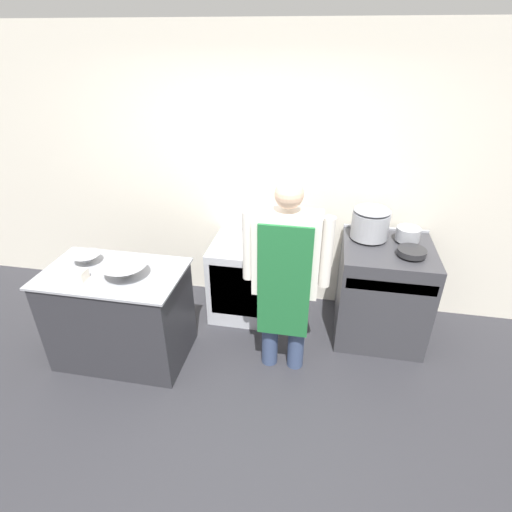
{
  "coord_description": "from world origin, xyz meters",
  "views": [
    {
      "loc": [
        0.63,
        -1.91,
        2.57
      ],
      "look_at": [
        0.09,
        0.99,
        0.93
      ],
      "focal_mm": 28.0,
      "sensor_mm": 36.0,
      "label": 1
    }
  ],
  "objects_px": {
    "person_cook": "(286,270)",
    "fridge_unit": "(247,279)",
    "sauce_pot": "(408,234)",
    "mixing_bowl": "(125,271)",
    "stove": "(382,291)",
    "stock_pot": "(371,222)",
    "saute_pan": "(412,252)",
    "plastic_tub": "(79,275)"
  },
  "relations": [
    {
      "from": "fridge_unit",
      "to": "stove",
      "type": "bearing_deg",
      "value": -4.29
    },
    {
      "from": "person_cook",
      "to": "stock_pot",
      "type": "xyz_separation_m",
      "value": [
        0.67,
        0.75,
        0.13
      ]
    },
    {
      "from": "plastic_tub",
      "to": "sauce_pot",
      "type": "relative_size",
      "value": 0.5
    },
    {
      "from": "plastic_tub",
      "to": "stock_pot",
      "type": "distance_m",
      "value": 2.5
    },
    {
      "from": "saute_pan",
      "to": "sauce_pot",
      "type": "relative_size",
      "value": 1.14
    },
    {
      "from": "plastic_tub",
      "to": "saute_pan",
      "type": "height_order",
      "value": "saute_pan"
    },
    {
      "from": "fridge_unit",
      "to": "person_cook",
      "type": "height_order",
      "value": "person_cook"
    },
    {
      "from": "mixing_bowl",
      "to": "saute_pan",
      "type": "bearing_deg",
      "value": 16.17
    },
    {
      "from": "stove",
      "to": "sauce_pot",
      "type": "relative_size",
      "value": 4.51
    },
    {
      "from": "mixing_bowl",
      "to": "plastic_tub",
      "type": "xyz_separation_m",
      "value": [
        -0.34,
        -0.1,
        -0.02
      ]
    },
    {
      "from": "fridge_unit",
      "to": "person_cook",
      "type": "relative_size",
      "value": 0.46
    },
    {
      "from": "fridge_unit",
      "to": "stock_pot",
      "type": "bearing_deg",
      "value": 1.99
    },
    {
      "from": "stove",
      "to": "fridge_unit",
      "type": "bearing_deg",
      "value": 175.71
    },
    {
      "from": "fridge_unit",
      "to": "mixing_bowl",
      "type": "height_order",
      "value": "mixing_bowl"
    },
    {
      "from": "saute_pan",
      "to": "mixing_bowl",
      "type": "bearing_deg",
      "value": -163.83
    },
    {
      "from": "mixing_bowl",
      "to": "saute_pan",
      "type": "xyz_separation_m",
      "value": [
        2.27,
        0.66,
        0.05
      ]
    },
    {
      "from": "mixing_bowl",
      "to": "plastic_tub",
      "type": "relative_size",
      "value": 3.51
    },
    {
      "from": "person_cook",
      "to": "fridge_unit",
      "type": "bearing_deg",
      "value": 122.95
    },
    {
      "from": "fridge_unit",
      "to": "sauce_pot",
      "type": "relative_size",
      "value": 3.71
    },
    {
      "from": "plastic_tub",
      "to": "saute_pan",
      "type": "distance_m",
      "value": 2.72
    },
    {
      "from": "sauce_pot",
      "to": "mixing_bowl",
      "type": "bearing_deg",
      "value": -157.69
    },
    {
      "from": "saute_pan",
      "to": "stove",
      "type": "bearing_deg",
      "value": 139.46
    },
    {
      "from": "stove",
      "to": "stock_pot",
      "type": "relative_size",
      "value": 2.86
    },
    {
      "from": "mixing_bowl",
      "to": "sauce_pot",
      "type": "relative_size",
      "value": 1.74
    },
    {
      "from": "mixing_bowl",
      "to": "fridge_unit",
      "type": "bearing_deg",
      "value": 48.09
    },
    {
      "from": "stove",
      "to": "plastic_tub",
      "type": "xyz_separation_m",
      "value": [
        -2.45,
        -0.9,
        0.45
      ]
    },
    {
      "from": "stock_pot",
      "to": "sauce_pot",
      "type": "relative_size",
      "value": 1.58
    },
    {
      "from": "stove",
      "to": "stock_pot",
      "type": "distance_m",
      "value": 0.67
    },
    {
      "from": "plastic_tub",
      "to": "saute_pan",
      "type": "xyz_separation_m",
      "value": [
        2.61,
        0.76,
        0.06
      ]
    },
    {
      "from": "stove",
      "to": "saute_pan",
      "type": "relative_size",
      "value": 3.95
    },
    {
      "from": "sauce_pot",
      "to": "fridge_unit",
      "type": "bearing_deg",
      "value": -178.47
    },
    {
      "from": "person_cook",
      "to": "mixing_bowl",
      "type": "xyz_separation_m",
      "value": [
        -1.26,
        -0.18,
        -0.04
      ]
    },
    {
      "from": "stove",
      "to": "person_cook",
      "type": "relative_size",
      "value": 0.56
    },
    {
      "from": "stove",
      "to": "person_cook",
      "type": "height_order",
      "value": "person_cook"
    },
    {
      "from": "plastic_tub",
      "to": "mixing_bowl",
      "type": "bearing_deg",
      "value": 16.99
    },
    {
      "from": "plastic_tub",
      "to": "fridge_unit",
      "type": "bearing_deg",
      "value": 41.19
    },
    {
      "from": "mixing_bowl",
      "to": "saute_pan",
      "type": "height_order",
      "value": "saute_pan"
    },
    {
      "from": "stock_pot",
      "to": "saute_pan",
      "type": "distance_m",
      "value": 0.45
    },
    {
      "from": "stove",
      "to": "fridge_unit",
      "type": "xyz_separation_m",
      "value": [
        -1.31,
        0.1,
        -0.08
      ]
    },
    {
      "from": "stove",
      "to": "saute_pan",
      "type": "bearing_deg",
      "value": -40.54
    },
    {
      "from": "mixing_bowl",
      "to": "stove",
      "type": "bearing_deg",
      "value": 20.6
    },
    {
      "from": "stock_pot",
      "to": "fridge_unit",
      "type": "bearing_deg",
      "value": -178.01
    }
  ]
}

